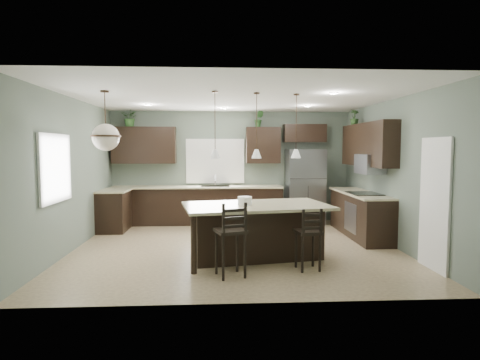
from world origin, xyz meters
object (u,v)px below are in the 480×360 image
refrigerator (305,186)px  kitchen_island (256,231)px  plant_back_left (130,117)px  bar_stool_right (308,239)px  bar_stool_left (230,239)px  serving_dish (245,201)px

refrigerator → kitchen_island: bearing=-115.8°
kitchen_island → plant_back_left: 4.83m
refrigerator → bar_stool_right: size_ratio=1.90×
plant_back_left → refrigerator: bearing=-2.5°
kitchen_island → bar_stool_left: 1.06m
bar_stool_left → bar_stool_right: bearing=-5.4°
bar_stool_right → serving_dish: bearing=136.2°
bar_stool_right → bar_stool_left: bearing=-176.4°
bar_stool_left → bar_stool_right: (1.20, 0.25, -0.07)m
bar_stool_left → kitchen_island: bearing=46.4°
kitchen_island → serving_dish: size_ratio=10.01×
serving_dish → plant_back_left: bearing=127.6°
serving_dish → bar_stool_right: (0.93, -0.66, -0.51)m
bar_stool_left → plant_back_left: plant_back_left is taller
bar_stool_left → plant_back_left: bearing=101.1°
serving_dish → plant_back_left: 4.53m
refrigerator → kitchen_island: 3.50m
kitchen_island → bar_stool_left: bearing=-126.0°
bar_stool_right → plant_back_left: 5.74m
bar_stool_left → plant_back_left: 5.27m
kitchen_island → bar_stool_right: bearing=-53.3°
plant_back_left → bar_stool_right: bearing=-48.8°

